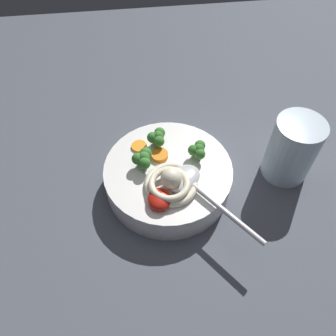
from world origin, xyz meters
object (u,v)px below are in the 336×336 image
(soup_bowl, at_px, (168,176))
(soup_spoon, at_px, (191,184))
(noodle_pile, at_px, (171,183))
(drinking_glass, at_px, (292,149))

(soup_bowl, relative_size, soup_spoon, 1.30)
(soup_spoon, bearing_deg, soup_bowl, 180.00)
(noodle_pile, xyz_separation_m, soup_spoon, (0.00, 0.03, -0.00))
(soup_bowl, xyz_separation_m, noodle_pile, (0.04, -0.00, 0.03))
(drinking_glass, bearing_deg, noodle_pile, -78.46)
(noodle_pile, relative_size, soup_spoon, 0.57)
(soup_spoon, xyz_separation_m, drinking_glass, (-0.05, 0.17, 0.00))
(soup_spoon, bearing_deg, noodle_pile, -132.59)
(noodle_pile, relative_size, drinking_glass, 0.80)
(soup_bowl, distance_m, drinking_glass, 0.21)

